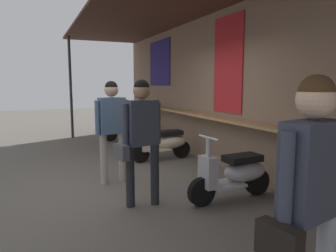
# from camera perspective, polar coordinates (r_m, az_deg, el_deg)

# --- Properties ---
(ground_plane) EXTENTS (33.98, 33.98, 0.00)m
(ground_plane) POSITION_cam_1_polar(r_m,az_deg,el_deg) (5.41, -5.83, -10.31)
(ground_plane) COLOR #605B54
(market_stall_facade) EXTENTS (12.13, 2.70, 3.30)m
(market_stall_facade) POSITION_cam_1_polar(r_m,az_deg,el_deg) (5.96, 11.06, 9.38)
(market_stall_facade) COLOR #7F6651
(market_stall_facade) RESTS_ON ground_plane
(scooter_maroon) EXTENTS (0.47, 1.40, 0.97)m
(scooter_maroon) POSITION_cam_1_polar(r_m,az_deg,el_deg) (9.35, -7.12, -0.21)
(scooter_maroon) COLOR maroon
(scooter_maroon) RESTS_ON ground_plane
(scooter_cream) EXTENTS (0.46, 1.40, 0.97)m
(scooter_cream) POSITION_cam_1_polar(r_m,az_deg,el_deg) (6.85, -0.58, -3.07)
(scooter_cream) COLOR beige
(scooter_cream) RESTS_ON ground_plane
(scooter_silver) EXTENTS (0.46, 1.40, 0.97)m
(scooter_silver) POSITION_cam_1_polar(r_m,az_deg,el_deg) (4.64, 12.39, -8.54)
(scooter_silver) COLOR #B2B5BA
(scooter_silver) RESTS_ON ground_plane
(shopper_with_handbag) EXTENTS (0.36, 0.68, 1.73)m
(shopper_with_handbag) POSITION_cam_1_polar(r_m,az_deg,el_deg) (2.10, 24.65, -9.85)
(shopper_with_handbag) COLOR #999EA8
(shopper_with_handbag) RESTS_ON ground_plane
(shopper_browsing) EXTENTS (0.26, 0.58, 1.73)m
(shopper_browsing) POSITION_cam_1_polar(r_m,az_deg,el_deg) (5.24, -10.30, 1.04)
(shopper_browsing) COLOR #ADA393
(shopper_browsing) RESTS_ON ground_plane
(shopper_passing) EXTENTS (0.36, 0.68, 1.74)m
(shopper_passing) POSITION_cam_1_polar(r_m,az_deg,el_deg) (4.16, -4.98, -0.66)
(shopper_passing) COLOR #232328
(shopper_passing) RESTS_ON ground_plane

